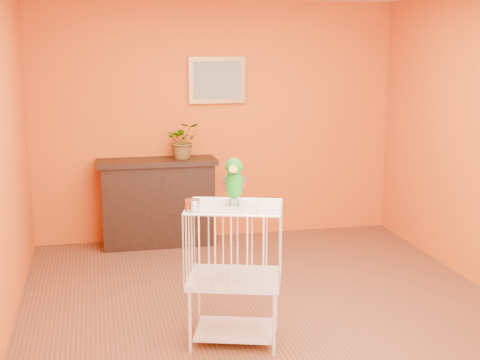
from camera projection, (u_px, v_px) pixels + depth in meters
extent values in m
plane|color=brown|center=(268.00, 310.00, 5.45)|extent=(4.50, 4.50, 0.00)
plane|color=#D05D13|center=(217.00, 121.00, 7.34)|extent=(4.00, 0.00, 4.00)
plane|color=#D05D13|center=(396.00, 230.00, 3.03)|extent=(4.00, 0.00, 4.00)
cube|color=black|center=(158.00, 205.00, 7.16)|extent=(1.18, 0.39, 0.88)
cube|color=black|center=(157.00, 162.00, 7.07)|extent=(1.26, 0.45, 0.05)
cube|color=black|center=(160.00, 209.00, 6.99)|extent=(0.83, 0.02, 0.44)
cube|color=#541818|center=(135.00, 216.00, 7.08)|extent=(0.05, 0.18, 0.28)
cube|color=#324C26|center=(143.00, 215.00, 7.10)|extent=(0.05, 0.18, 0.28)
cube|color=#541818|center=(151.00, 215.00, 7.12)|extent=(0.05, 0.18, 0.28)
cube|color=#324C26|center=(160.00, 215.00, 7.14)|extent=(0.05, 0.18, 0.28)
cube|color=#541818|center=(170.00, 214.00, 7.16)|extent=(0.05, 0.18, 0.28)
imported|color=#26722D|center=(183.00, 145.00, 7.08)|extent=(0.35, 0.39, 0.30)
cube|color=#A7783B|center=(217.00, 80.00, 7.22)|extent=(0.62, 0.03, 0.50)
cube|color=gray|center=(217.00, 80.00, 7.21)|extent=(0.52, 0.01, 0.40)
cube|color=white|center=(235.00, 330.00, 4.89)|extent=(0.66, 0.57, 0.02)
cube|color=white|center=(235.00, 279.00, 4.81)|extent=(0.77, 0.67, 0.04)
cube|color=white|center=(234.00, 207.00, 4.70)|extent=(0.77, 0.67, 0.01)
cylinder|color=white|center=(190.00, 322.00, 4.66)|extent=(0.02, 0.02, 0.45)
cylinder|color=white|center=(274.00, 325.00, 4.61)|extent=(0.02, 0.02, 0.45)
cylinder|color=white|center=(199.00, 298.00, 5.10)|extent=(0.02, 0.02, 0.45)
cylinder|color=white|center=(276.00, 300.00, 5.05)|extent=(0.02, 0.02, 0.45)
cylinder|color=silver|center=(193.00, 205.00, 4.55)|extent=(0.11, 0.11, 0.07)
cylinder|color=#59544C|center=(230.00, 202.00, 4.72)|extent=(0.02, 0.02, 0.05)
cylinder|color=#59544C|center=(238.00, 202.00, 4.72)|extent=(0.02, 0.02, 0.05)
ellipsoid|color=#168711|center=(234.00, 184.00, 4.69)|extent=(0.18, 0.22, 0.25)
ellipsoid|color=#168711|center=(234.00, 167.00, 4.63)|extent=(0.15, 0.15, 0.12)
cone|color=orange|center=(233.00, 170.00, 4.57)|extent=(0.08, 0.09, 0.08)
cone|color=black|center=(233.00, 173.00, 4.59)|extent=(0.04, 0.04, 0.03)
sphere|color=black|center=(228.00, 165.00, 4.61)|extent=(0.02, 0.02, 0.02)
sphere|color=black|center=(240.00, 165.00, 4.60)|extent=(0.02, 0.02, 0.02)
ellipsoid|color=#A50C0C|center=(224.00, 185.00, 4.71)|extent=(0.05, 0.08, 0.09)
ellipsoid|color=navy|center=(244.00, 186.00, 4.70)|extent=(0.05, 0.08, 0.09)
cone|color=#168711|center=(235.00, 193.00, 4.79)|extent=(0.12, 0.19, 0.14)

